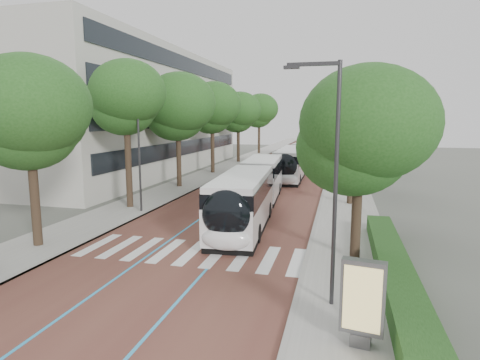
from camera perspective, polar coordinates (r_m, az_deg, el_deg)
The scene contains 20 objects.
ground at distance 18.68m, azimuth -8.66°, elevation -11.16°, with size 160.00×160.00×0.00m, color #51544C.
road at distance 56.93m, azimuth 7.10°, elevation 2.31°, with size 11.00×140.00×0.02m, color #592E28.
sidewalk_left at distance 58.31m, azimuth -0.24°, elevation 2.58°, with size 4.00×140.00×0.12m, color gray.
sidewalk_right at distance 56.50m, azimuth 14.67°, elevation 2.09°, with size 4.00×140.00×0.12m, color gray.
kerb_left at distance 57.87m, azimuth 1.59°, elevation 2.53°, with size 0.20×140.00×0.14m, color gray.
kerb_right at distance 56.52m, azimuth 12.75°, elevation 2.17°, with size 0.20×140.00×0.14m, color gray.
zebra_crossing at distance 19.47m, azimuth -6.96°, elevation -10.21°, with size 10.55×3.60×0.01m.
lane_line_left at distance 57.14m, azimuth 5.51°, elevation 2.38°, with size 0.12×126.00×0.01m, color #2A99D3.
lane_line_right at distance 56.76m, azimuth 8.70°, elevation 2.27°, with size 0.12×126.00×0.01m, color #2A99D3.
office_building at distance 51.45m, azimuth -16.92°, elevation 9.13°, with size 18.11×40.00×14.00m.
hedge at distance 17.30m, azimuth 20.95°, elevation -11.47°, with size 1.20×14.00×0.80m, color #1A3E15.
streetlight_near at distance 13.24m, azimuth 12.76°, elevation 1.99°, with size 1.82×0.20×8.00m.
streetlight_far at distance 38.18m, azimuth 13.78°, elevation 6.23°, with size 1.82×0.20×8.00m.
lamp_post_left at distance 27.53m, azimuth -14.15°, elevation 3.88°, with size 0.14×0.14×8.00m, color #2F2F32.
trees_left at distance 45.83m, azimuth -4.24°, elevation 9.68°, with size 6.42×60.94×10.12m.
trees_right at distance 39.43m, azimuth 15.46°, elevation 8.25°, with size 6.01×47.93×9.31m.
lead_bus at distance 26.53m, azimuth 1.81°, elevation -1.46°, with size 3.82×18.53×3.20m.
bus_queued_0 at distance 42.36m, azimuth 7.29°, elevation 2.30°, with size 2.70×12.43×3.20m.
bus_queued_1 at distance 54.89m, azimuth 9.46°, elevation 3.72°, with size 3.13×12.51×3.20m.
ad_panel at distance 11.87m, azimuth 17.03°, elevation -16.17°, with size 1.21×0.53×2.45m.
Camera 1 is at (6.92, -16.15, 6.33)m, focal length 30.00 mm.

